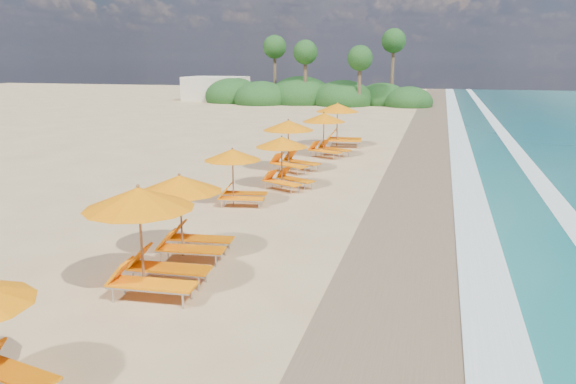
% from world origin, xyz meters
% --- Properties ---
extents(ground, '(160.00, 160.00, 0.00)m').
position_xyz_m(ground, '(0.00, 0.00, 0.00)').
color(ground, tan).
rests_on(ground, ground).
extents(wet_sand, '(4.00, 160.00, 0.01)m').
position_xyz_m(wet_sand, '(4.00, 0.00, 0.01)').
color(wet_sand, '#7F684C').
rests_on(wet_sand, ground).
extents(surf_foam, '(4.00, 160.00, 0.01)m').
position_xyz_m(surf_foam, '(6.70, 0.00, 0.03)').
color(surf_foam, white).
rests_on(surf_foam, ground).
extents(station_3, '(2.77, 2.59, 2.46)m').
position_xyz_m(station_3, '(-1.76, -5.16, 1.38)').
color(station_3, olive).
rests_on(station_3, ground).
extents(station_4, '(2.57, 2.42, 2.24)m').
position_xyz_m(station_4, '(-1.95, -2.83, 1.25)').
color(station_4, olive).
rests_on(station_4, ground).
extents(station_5, '(2.44, 2.33, 2.05)m').
position_xyz_m(station_5, '(-2.53, 2.51, 1.15)').
color(station_5, olive).
rests_on(station_5, ground).
extents(station_6, '(2.80, 2.80, 2.12)m').
position_xyz_m(station_6, '(-1.57, 5.33, 1.19)').
color(station_6, olive).
rests_on(station_6, ground).
extents(station_7, '(3.16, 3.15, 2.39)m').
position_xyz_m(station_7, '(-2.22, 8.80, 1.34)').
color(station_7, olive).
rests_on(station_7, ground).
extents(station_8, '(3.06, 3.04, 2.33)m').
position_xyz_m(station_8, '(-1.43, 12.97, 1.31)').
color(station_8, olive).
rests_on(station_8, ground).
extents(station_9, '(2.93, 2.75, 2.58)m').
position_xyz_m(station_9, '(-1.33, 16.65, 1.44)').
color(station_9, olive).
rests_on(station_9, ground).
extents(treeline, '(25.80, 8.80, 9.74)m').
position_xyz_m(treeline, '(-9.94, 45.51, 1.00)').
color(treeline, '#163D14').
rests_on(treeline, ground).
extents(beach_building, '(7.00, 5.00, 2.80)m').
position_xyz_m(beach_building, '(-22.00, 48.00, 1.40)').
color(beach_building, beige).
rests_on(beach_building, ground).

